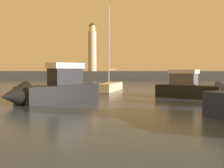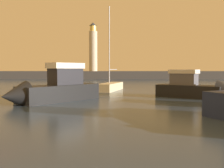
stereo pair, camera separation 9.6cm
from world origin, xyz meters
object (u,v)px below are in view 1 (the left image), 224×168
(lighthouse, at_px, (92,48))
(motorboat_3, at_px, (52,89))
(sailboat_moored, at_px, (110,86))
(mooring_buoy, at_px, (216,99))
(motorboat_2, at_px, (200,89))

(lighthouse, relative_size, motorboat_3, 1.60)
(sailboat_moored, bearing_deg, motorboat_3, -112.16)
(motorboat_3, height_order, mooring_buoy, motorboat_3)
(motorboat_2, height_order, mooring_buoy, motorboat_2)
(mooring_buoy, bearing_deg, sailboat_moored, 118.73)
(motorboat_2, relative_size, motorboat_3, 0.91)
(lighthouse, xyz_separation_m, motorboat_3, (1.00, -49.78, -7.30))
(sailboat_moored, xyz_separation_m, mooring_buoy, (7.79, -14.20, -0.01))
(motorboat_3, distance_m, sailboat_moored, 12.23)
(sailboat_moored, bearing_deg, mooring_buoy, -61.27)
(motorboat_2, bearing_deg, lighthouse, 106.75)
(lighthouse, distance_m, motorboat_2, 49.51)
(sailboat_moored, bearing_deg, motorboat_2, -44.71)
(motorboat_2, height_order, sailboat_moored, sailboat_moored)
(lighthouse, relative_size, motorboat_2, 1.75)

